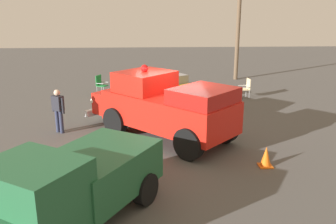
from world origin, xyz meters
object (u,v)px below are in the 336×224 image
(spectator_standing, at_px, (58,108))
(utility_pole, at_px, (239,19))
(spectator_seated, at_px, (149,78))
(lawn_chair_near_truck, at_px, (148,79))
(lawn_chair_by_car, at_px, (246,87))
(lawn_chair_spare, at_px, (100,83))
(classic_hot_rod, at_px, (168,89))
(traffic_cone, at_px, (266,157))
(parked_pickup, at_px, (69,187))
(vintage_fire_truck, at_px, (163,106))

(spectator_standing, bearing_deg, utility_pole, -42.34)
(spectator_seated, relative_size, utility_pole, 0.17)
(lawn_chair_near_truck, relative_size, lawn_chair_by_car, 1.00)
(utility_pole, bearing_deg, lawn_chair_spare, 113.53)
(classic_hot_rod, xyz_separation_m, traffic_cone, (-7.38, -2.55, -0.44))
(parked_pickup, height_order, utility_pole, utility_pole)
(parked_pickup, distance_m, lawn_chair_by_car, 13.21)
(utility_pole, height_order, traffic_cone, utility_pole)
(vintage_fire_truck, distance_m, lawn_chair_spare, 7.75)
(lawn_chair_near_truck, height_order, spectator_standing, spectator_standing)
(lawn_chair_by_car, bearing_deg, lawn_chair_spare, 80.14)
(parked_pickup, relative_size, lawn_chair_near_truck, 4.94)
(lawn_chair_by_car, bearing_deg, parked_pickup, 149.12)
(lawn_chair_by_car, xyz_separation_m, lawn_chair_spare, (1.34, 7.73, 0.00))
(lawn_chair_spare, xyz_separation_m, spectator_standing, (-6.36, 0.76, 0.37))
(classic_hot_rod, bearing_deg, lawn_chair_spare, 56.27)
(classic_hot_rod, relative_size, parked_pickup, 0.93)
(lawn_chair_spare, bearing_deg, classic_hot_rod, -123.73)
(lawn_chair_by_car, height_order, spectator_seated, spectator_seated)
(lawn_chair_spare, distance_m, utility_pole, 9.67)
(lawn_chair_spare, relative_size, utility_pole, 0.14)
(vintage_fire_truck, height_order, spectator_standing, vintage_fire_truck)
(lawn_chair_near_truck, distance_m, spectator_seated, 0.17)
(classic_hot_rod, xyz_separation_m, lawn_chair_near_truck, (3.36, 0.97, -0.16))
(traffic_cone, bearing_deg, vintage_fire_truck, 47.42)
(utility_pole, bearing_deg, traffic_cone, 170.67)
(vintage_fire_truck, relative_size, lawn_chair_spare, 5.65)
(lawn_chair_near_truck, height_order, utility_pole, utility_pole)
(traffic_cone, bearing_deg, lawn_chair_near_truck, 18.18)
(vintage_fire_truck, xyz_separation_m, spectator_standing, (0.69, 3.92, -0.23))
(lawn_chair_spare, height_order, spectator_standing, spectator_standing)
(parked_pickup, bearing_deg, vintage_fire_truck, -21.43)
(spectator_standing, bearing_deg, lawn_chair_near_truck, -24.75)
(lawn_chair_by_car, xyz_separation_m, spectator_standing, (-5.01, 8.49, 0.37))
(spectator_seated, height_order, spectator_standing, spectator_standing)
(spectator_standing, xyz_separation_m, traffic_cone, (-3.42, -6.90, -0.66))
(vintage_fire_truck, relative_size, classic_hot_rod, 1.23)
(classic_hot_rod, relative_size, lawn_chair_by_car, 4.58)
(parked_pickup, relative_size, lawn_chair_by_car, 4.94)
(classic_hot_rod, bearing_deg, lawn_chair_by_car, -75.76)
(lawn_chair_near_truck, xyz_separation_m, traffic_cone, (-10.74, -3.53, -0.28))
(parked_pickup, distance_m, utility_pole, 18.13)
(lawn_chair_by_car, xyz_separation_m, spectator_seated, (2.19, 5.05, 0.11))
(lawn_chair_near_truck, bearing_deg, utility_pole, -65.00)
(classic_hot_rod, bearing_deg, lawn_chair_near_truck, 16.18)
(parked_pickup, height_order, lawn_chair_near_truck, parked_pickup)
(parked_pickup, distance_m, traffic_cone, 5.98)
(spectator_seated, bearing_deg, lawn_chair_by_car, -113.50)
(classic_hot_rod, height_order, spectator_seated, classic_hot_rod)
(lawn_chair_spare, distance_m, spectator_standing, 6.41)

